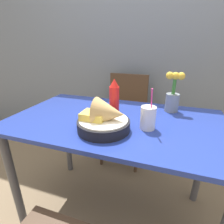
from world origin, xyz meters
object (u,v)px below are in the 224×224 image
at_px(chair_far_window, 126,110).
at_px(ketchup_bottle, 114,97).
at_px(food_basket, 105,119).
at_px(drink_cup, 148,118).
at_px(flower_vase, 173,95).

relative_size(chair_far_window, ketchup_bottle, 3.96).
relative_size(food_basket, drink_cup, 1.20).
bearing_deg(ketchup_bottle, flower_vase, 25.85).
height_order(ketchup_bottle, flower_vase, flower_vase).
bearing_deg(drink_cup, food_basket, -156.40).
relative_size(chair_far_window, food_basket, 3.27).
bearing_deg(ketchup_bottle, chair_far_window, 97.42).
height_order(chair_far_window, flower_vase, flower_vase).
xyz_separation_m(food_basket, flower_vase, (0.32, 0.40, 0.05)).
distance_m(food_basket, flower_vase, 0.51).
distance_m(chair_far_window, drink_cup, 0.93).
xyz_separation_m(ketchup_bottle, flower_vase, (0.34, 0.17, 0.00)).
bearing_deg(drink_cup, ketchup_bottle, 148.83).
relative_size(ketchup_bottle, drink_cup, 0.99).
relative_size(chair_far_window, drink_cup, 3.93).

